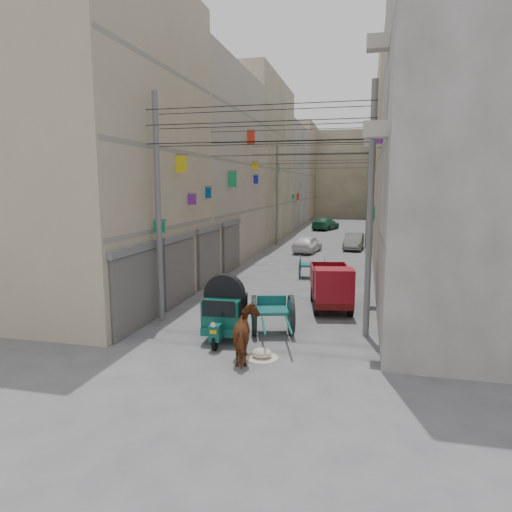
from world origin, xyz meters
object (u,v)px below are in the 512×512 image
(mini_truck, at_px, (332,289))
(feed_sack, at_px, (262,353))
(horse, at_px, (247,335))
(distant_car_green, at_px, (325,224))
(auto_rickshaw, at_px, (225,310))
(distant_car_white, at_px, (307,244))
(second_cart, at_px, (312,266))
(tonga_cart, at_px, (273,314))
(distant_car_grey, at_px, (354,241))

(mini_truck, height_order, feed_sack, mini_truck)
(horse, xyz_separation_m, distant_car_green, (-1.20, 39.07, -0.07))
(auto_rickshaw, distance_m, horse, 2.04)
(feed_sack, xyz_separation_m, distant_car_white, (-1.33, 20.98, 0.48))
(mini_truck, xyz_separation_m, second_cart, (-1.48, 6.30, -0.24))
(second_cart, xyz_separation_m, distant_car_green, (-1.63, 27.13, 0.04))
(second_cart, bearing_deg, tonga_cart, -95.55)
(mini_truck, xyz_separation_m, distant_car_green, (-3.11, 33.43, -0.20))
(second_cart, height_order, distant_car_green, distant_car_green)
(mini_truck, bearing_deg, distant_car_white, 90.64)
(mini_truck, distance_m, second_cart, 6.48)
(auto_rickshaw, bearing_deg, distant_car_grey, 78.56)
(distant_car_white, bearing_deg, distant_car_green, -80.17)
(distant_car_white, height_order, distant_car_green, distant_car_green)
(horse, relative_size, distant_car_green, 0.38)
(mini_truck, relative_size, horse, 1.96)
(distant_car_white, bearing_deg, auto_rickshaw, 98.51)
(distant_car_grey, bearing_deg, distant_car_green, 106.47)
(feed_sack, bearing_deg, auto_rickshaw, 137.25)
(tonga_cart, distance_m, distant_car_white, 18.89)
(tonga_cart, xyz_separation_m, mini_truck, (1.67, 3.26, 0.19))
(auto_rickshaw, relative_size, feed_sack, 3.94)
(second_cart, bearing_deg, distant_car_white, 94.14)
(distant_car_white, bearing_deg, horse, 101.70)
(mini_truck, bearing_deg, horse, -118.53)
(feed_sack, distance_m, horse, 0.74)
(auto_rickshaw, height_order, distant_car_green, auto_rickshaw)
(second_cart, distance_m, feed_sack, 11.71)
(tonga_cart, relative_size, distant_car_green, 0.67)
(mini_truck, distance_m, horse, 5.96)
(feed_sack, relative_size, distant_car_green, 0.13)
(feed_sack, bearing_deg, tonga_cart, 93.18)
(horse, relative_size, distant_car_white, 0.47)
(mini_truck, distance_m, distant_car_grey, 18.09)
(tonga_cart, distance_m, distant_car_green, 36.72)
(second_cart, relative_size, distant_car_green, 0.31)
(distant_car_green, bearing_deg, second_cart, 110.37)
(second_cart, bearing_deg, auto_rickshaw, -103.24)
(tonga_cart, bearing_deg, distant_car_grey, 68.94)
(distant_car_white, bearing_deg, second_cart, 107.65)
(mini_truck, bearing_deg, second_cart, 93.41)
(tonga_cart, bearing_deg, auto_rickshaw, -168.42)
(second_cart, height_order, feed_sack, second_cart)
(feed_sack, height_order, horse, horse)
(auto_rickshaw, distance_m, mini_truck, 5.03)
(horse, bearing_deg, distant_car_grey, -110.98)
(tonga_cart, distance_m, distant_car_grey, 21.44)
(distant_car_green, bearing_deg, distant_car_grey, 119.71)
(tonga_cart, xyz_separation_m, second_cart, (0.19, 9.56, -0.05))
(distant_car_white, distance_m, distant_car_green, 17.84)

